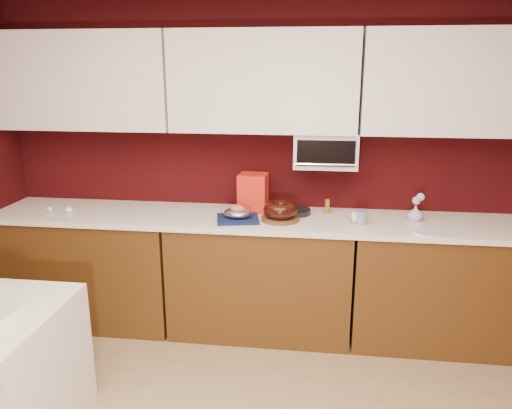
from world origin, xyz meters
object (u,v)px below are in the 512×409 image
object	(u,v)px
toaster_oven	(326,150)
pandoro_box	(253,192)
foil_ham_nest	(238,213)
bundt_cake	(280,210)
coffee_mug	(359,216)
flower_vase	(415,212)
blue_jar	(361,218)

from	to	relation	value
toaster_oven	pandoro_box	size ratio (longest dim) A/B	1.59
pandoro_box	foil_ham_nest	bearing A→B (deg)	-102.38
toaster_oven	foil_ham_nest	world-z (taller)	toaster_oven
toaster_oven	bundt_cake	world-z (taller)	toaster_oven
coffee_mug	flower_vase	size ratio (longest dim) A/B	0.84
toaster_oven	bundt_cake	size ratio (longest dim) A/B	1.85
foil_ham_nest	pandoro_box	world-z (taller)	pandoro_box
coffee_mug	bundt_cake	bearing A→B (deg)	-179.33
bundt_cake	coffee_mug	bearing A→B (deg)	0.67
bundt_cake	foil_ham_nest	distance (m)	0.30
bundt_cake	coffee_mug	distance (m)	0.55
foil_ham_nest	blue_jar	world-z (taller)	blue_jar
foil_ham_nest	flower_vase	size ratio (longest dim) A/B	1.57
blue_jar	flower_vase	distance (m)	0.41
bundt_cake	coffee_mug	xyz separation A→B (m)	(0.55, 0.01, -0.03)
pandoro_box	flower_vase	world-z (taller)	pandoro_box
bundt_cake	flower_vase	bearing A→B (deg)	6.76
pandoro_box	blue_jar	size ratio (longest dim) A/B	2.95
flower_vase	toaster_oven	bearing A→B (deg)	169.46
pandoro_box	flower_vase	distance (m)	1.18
toaster_oven	coffee_mug	bearing A→B (deg)	-42.84
toaster_oven	pandoro_box	world-z (taller)	toaster_oven
foil_ham_nest	blue_jar	bearing A→B (deg)	1.43
bundt_cake	blue_jar	bearing A→B (deg)	-1.84
toaster_oven	blue_jar	xyz separation A→B (m)	(0.25, -0.25, -0.43)
coffee_mug	flower_vase	xyz separation A→B (m)	(0.40, 0.11, 0.01)
pandoro_box	coffee_mug	world-z (taller)	pandoro_box
blue_jar	flower_vase	world-z (taller)	flower_vase
toaster_oven	bundt_cake	distance (m)	0.55
toaster_oven	coffee_mug	distance (m)	0.54
toaster_oven	blue_jar	world-z (taller)	toaster_oven
blue_jar	flower_vase	xyz separation A→B (m)	(0.39, 0.13, 0.01)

